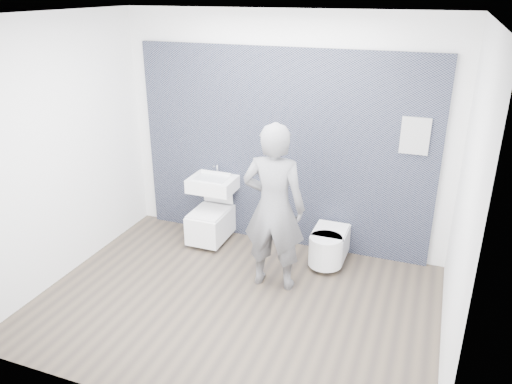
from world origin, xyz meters
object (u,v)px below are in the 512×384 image
at_px(toilet_square, 211,222).
at_px(toilet_rounded, 328,246).
at_px(visitor, 274,208).
at_px(washbasin, 213,184).

relative_size(toilet_square, toilet_rounded, 1.25).
height_order(toilet_rounded, visitor, visitor).
distance_m(washbasin, visitor, 1.31).
bearing_deg(visitor, toilet_rounded, -129.89).
height_order(washbasin, toilet_square, washbasin).
bearing_deg(visitor, washbasin, -38.92).
relative_size(washbasin, toilet_rounded, 0.85).
xyz_separation_m(toilet_square, toilet_rounded, (1.52, -0.03, -0.03)).
bearing_deg(toilet_square, visitor, -31.98).
xyz_separation_m(washbasin, toilet_rounded, (1.52, -0.12, -0.52)).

